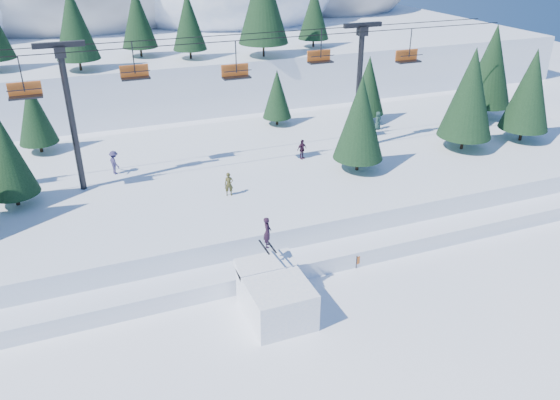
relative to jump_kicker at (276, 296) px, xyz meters
name	(u,v)px	position (x,y,z in m)	size (l,w,h in m)	color
ground	(297,342)	(0.21, -2.56, -1.24)	(160.00, 160.00, 0.00)	white
mid_shelf	(207,185)	(0.21, 15.44, 0.01)	(70.00, 22.00, 2.50)	white
berm	(248,256)	(0.21, 5.44, -0.69)	(70.00, 6.00, 1.10)	white
mountain_ridge	(79,0)	(-4.87, 70.80, 8.40)	(119.00, 60.71, 26.46)	white
jump_kicker	(276,296)	(0.00, 0.00, 0.00)	(3.31, 4.51, 5.32)	white
chairlift	(216,81)	(1.42, 15.49, 8.08)	(46.00, 3.21, 10.28)	black
conifer_stand	(243,112)	(3.22, 15.01, 5.72)	(62.67, 17.20, 9.59)	black
distant_skiers	(195,161)	(-0.60, 15.55, 2.12)	(34.41, 9.28, 1.83)	#1B352F
banner_near	(374,255)	(7.76, 2.65, -0.70)	(2.82, 0.53, 0.90)	black
banner_far	(370,242)	(8.36, 4.15, -0.70)	(2.75, 0.82, 0.90)	black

